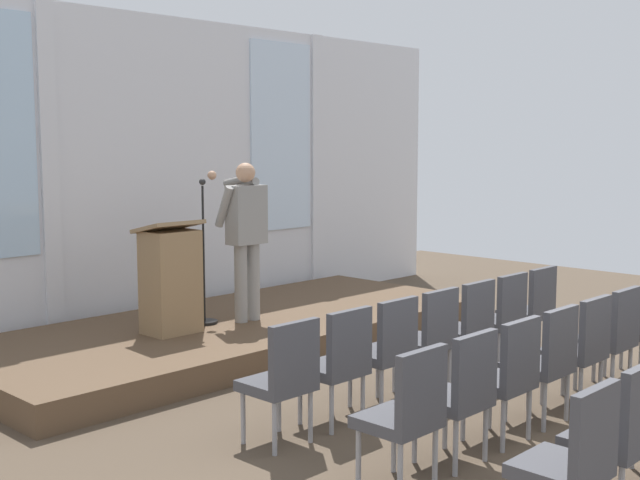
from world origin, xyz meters
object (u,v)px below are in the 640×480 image
(chair_r0_c3, at_px, (430,334))
(chair_r1_c1, at_px, (460,389))
(chair_r1_c3, at_px, (546,357))
(chair_r1_c5, at_px, (613,332))
(chair_r1_c6, at_px, (640,322))
(chair_r2_c1, at_px, (621,429))
(chair_r1_c0, at_px, (407,409))
(speaker, at_px, (245,229))
(chair_r1_c4, at_px, (582,344))
(chair_r0_c5, at_px, (502,314))
(lectern, at_px, (171,279))
(chair_r0_c6, at_px, (532,306))
(chair_r0_c0, at_px, (284,374))
(chair_r0_c1, at_px, (339,359))
(chair_r0_c2, at_px, (387,346))
(mic_stand, at_px, (204,293))
(chair_r0_c4, at_px, (468,324))
(chair_r1_c2, at_px, (506,372))
(chair_r2_c0, at_px, (574,456))

(chair_r0_c3, xyz_separation_m, chair_r1_c1, (-1.18, -1.13, 0.00))
(chair_r1_c3, distance_m, chair_r1_c5, 1.18)
(chair_r1_c6, bearing_deg, chair_r2_c1, -158.99)
(chair_r1_c0, bearing_deg, speaker, 63.64)
(speaker, xyz_separation_m, chair_r1_c4, (0.56, -3.62, -0.74))
(chair_r0_c5, bearing_deg, lectern, 128.43)
(chair_r0_c6, bearing_deg, chair_r0_c0, 180.00)
(speaker, distance_m, lectern, 1.02)
(chair_r0_c6, bearing_deg, chair_r0_c1, 180.00)
(chair_r0_c2, distance_m, chair_r1_c6, 2.61)
(mic_stand, distance_m, chair_r0_c0, 3.03)
(chair_r0_c4, bearing_deg, speaker, 102.70)
(chair_r0_c1, xyz_separation_m, chair_r0_c5, (2.35, 0.00, 0.00))
(chair_r1_c0, bearing_deg, chair_r0_c1, 62.49)
(chair_r1_c2, bearing_deg, speaker, 80.34)
(chair_r2_c0, bearing_deg, chair_r0_c0, 90.00)
(chair_r1_c6, bearing_deg, chair_r1_c2, 180.00)
(chair_r0_c5, bearing_deg, chair_r1_c0, -158.99)
(speaker, height_order, chair_r0_c5, speaker)
(chair_r0_c4, bearing_deg, chair_r1_c1, -147.38)
(chair_r0_c1, height_order, chair_r0_c4, same)
(chair_r0_c1, xyz_separation_m, chair_r2_c0, (-0.59, -2.26, 0.00))
(chair_r0_c2, height_order, chair_r1_c4, same)
(chair_r0_c3, relative_size, chair_r1_c3, 1.00)
(chair_r1_c0, xyz_separation_m, chair_r1_c2, (1.18, 0.00, 0.00))
(chair_r1_c5, xyz_separation_m, chair_r2_c0, (-2.94, -1.13, 0.00))
(speaker, distance_m, chair_r2_c0, 5.13)
(lectern, relative_size, chair_r0_c4, 1.23)
(chair_r0_c0, bearing_deg, chair_r0_c3, 0.00)
(chair_r0_c1, bearing_deg, chair_r0_c5, 0.00)
(chair_r0_c3, relative_size, chair_r0_c4, 1.00)
(chair_r0_c5, height_order, chair_r1_c6, same)
(chair_r0_c1, bearing_deg, chair_r0_c2, 0.00)
(chair_r0_c0, relative_size, chair_r0_c3, 1.00)
(chair_r0_c2, bearing_deg, chair_r0_c0, 180.00)
(chair_r0_c3, height_order, chair_r1_c4, same)
(chair_r1_c1, relative_size, chair_r1_c3, 1.00)
(chair_r1_c1, xyz_separation_m, chair_r2_c0, (-0.59, -1.13, 0.00))
(chair_r0_c0, height_order, chair_r0_c4, same)
(chair_r0_c5, bearing_deg, chair_r1_c2, -147.38)
(lectern, height_order, chair_r0_c1, lectern)
(chair_r0_c3, bearing_deg, lectern, 108.81)
(chair_r1_c6, bearing_deg, chair_r0_c4, 136.16)
(chair_r0_c4, bearing_deg, chair_r1_c4, -90.00)
(chair_r0_c3, bearing_deg, chair_r1_c4, -62.49)
(chair_r0_c6, relative_size, chair_r1_c4, 1.00)
(lectern, xyz_separation_m, chair_r1_c1, (-0.29, -3.73, -0.29))
(chair_r0_c4, bearing_deg, chair_r2_c0, -136.16)
(chair_r1_c6, height_order, chair_r2_c1, same)
(chair_r1_c2, bearing_deg, chair_r2_c0, -136.16)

